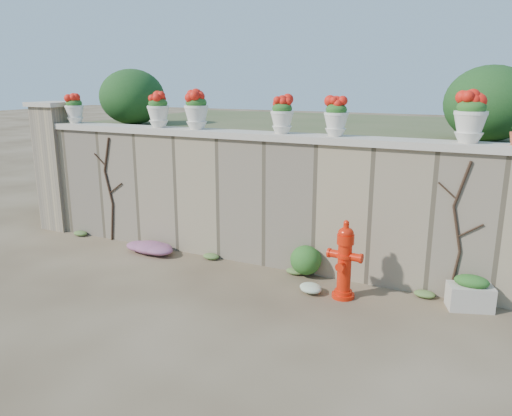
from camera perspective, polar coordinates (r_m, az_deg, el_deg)
The scene contains 20 objects.
ground at distance 6.93m, azimuth -8.07°, elevation -10.32°, with size 80.00×80.00×0.00m, color #473623.
stone_wall at distance 8.07m, azimuth -1.17°, elevation 0.92°, with size 8.00×0.40×2.00m, color gray.
wall_cap at distance 7.89m, azimuth -1.21°, elevation 8.35°, with size 8.10×0.52×0.10m, color beige.
gate_pillar at distance 10.55m, azimuth -21.70°, elevation 4.54°, with size 0.72×0.72×2.48m.
raised_fill at distance 10.95m, azimuth 6.55°, elevation 4.44°, with size 9.00×6.00×2.00m, color #384C23.
back_shrub_left at distance 10.64m, azimuth -13.96°, elevation 12.22°, with size 1.30×1.30×1.10m, color #143814.
back_shrub_right at distance 8.18m, azimuth 25.16°, elevation 10.75°, with size 1.30×1.30×1.10m, color #143814.
vine_left at distance 9.41m, azimuth -16.43°, elevation 2.23°, with size 0.60×0.04×1.91m.
vine_right at distance 7.02m, azimuth 22.06°, elevation -2.32°, with size 0.60×0.04×1.91m.
fire_hydrant at distance 6.83m, azimuth 10.09°, elevation -5.83°, with size 0.47×0.33×1.09m.
planter_box at distance 7.10m, azimuth 23.30°, elevation -8.94°, with size 0.63×0.48×0.46m.
green_shrub at distance 7.62m, azimuth 5.53°, elevation -5.47°, with size 0.64×0.57×0.60m, color #1E5119.
magenta_clump at distance 8.72m, azimuth -12.01°, elevation -4.38°, with size 0.91×0.61×0.24m, color #C627A4.
white_flowers at distance 7.09m, azimuth 5.85°, elevation -8.92°, with size 0.48×0.38×0.17m, color white.
urn_pot_0 at distance 10.02m, azimuth -20.04°, elevation 10.59°, with size 0.34×0.34×0.53m.
urn_pot_1 at distance 8.75m, azimuth -11.11°, elevation 10.92°, with size 0.37×0.37×0.58m.
urn_pot_2 at distance 8.31m, azimuth -6.83°, elevation 11.03°, with size 0.40×0.40×0.62m.
urn_pot_3 at distance 7.60m, azimuth 3.00°, elevation 10.51°, with size 0.35×0.35×0.54m.
urn_pot_4 at distance 7.31m, azimuth 9.13°, elevation 10.20°, with size 0.35×0.35×0.55m.
urn_pot_5 at distance 7.00m, azimuth 23.31°, elevation 9.47°, with size 0.42×0.42×0.65m.
Camera 1 is at (3.60, -5.17, 2.89)m, focal length 35.00 mm.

